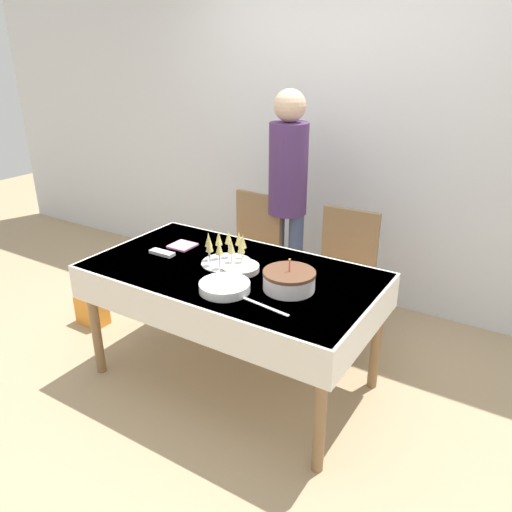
{
  "coord_description": "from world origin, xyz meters",
  "views": [
    {
      "loc": [
        1.52,
        -2.16,
        1.97
      ],
      "look_at": [
        0.16,
        0.01,
        0.88
      ],
      "focal_mm": 35.0,
      "sensor_mm": 36.0,
      "label": 1
    }
  ],
  "objects_px": {
    "dining_chair_far_right": "(342,274)",
    "gift_bag": "(92,310)",
    "person_standing": "(288,186)",
    "plate_stack_main": "(225,287)",
    "birthday_cake": "(289,280)",
    "plate_stack_dessert": "(240,268)",
    "dining_chair_far_left": "(251,252)",
    "champagne_tray": "(227,248)"
  },
  "relations": [
    {
      "from": "dining_chair_far_left",
      "to": "dining_chair_far_right",
      "type": "bearing_deg",
      "value": 0.01
    },
    {
      "from": "dining_chair_far_right",
      "to": "dining_chair_far_left",
      "type": "bearing_deg",
      "value": -179.99
    },
    {
      "from": "dining_chair_far_right",
      "to": "plate_stack_dessert",
      "type": "height_order",
      "value": "dining_chair_far_right"
    },
    {
      "from": "plate_stack_dessert",
      "to": "birthday_cake",
      "type": "bearing_deg",
      "value": -9.56
    },
    {
      "from": "plate_stack_main",
      "to": "plate_stack_dessert",
      "type": "xyz_separation_m",
      "value": [
        -0.07,
        0.26,
        -0.01
      ]
    },
    {
      "from": "dining_chair_far_right",
      "to": "gift_bag",
      "type": "relative_size",
      "value": 4.07
    },
    {
      "from": "champagne_tray",
      "to": "plate_stack_main",
      "type": "distance_m",
      "value": 0.37
    },
    {
      "from": "champagne_tray",
      "to": "plate_stack_main",
      "type": "bearing_deg",
      "value": -56.78
    },
    {
      "from": "champagne_tray",
      "to": "dining_chair_far_left",
      "type": "bearing_deg",
      "value": 112.25
    },
    {
      "from": "champagne_tray",
      "to": "plate_stack_main",
      "type": "height_order",
      "value": "champagne_tray"
    },
    {
      "from": "person_standing",
      "to": "dining_chair_far_right",
      "type": "bearing_deg",
      "value": -16.67
    },
    {
      "from": "birthday_cake",
      "to": "person_standing",
      "type": "bearing_deg",
      "value": 119.24
    },
    {
      "from": "birthday_cake",
      "to": "plate_stack_dessert",
      "type": "distance_m",
      "value": 0.36
    },
    {
      "from": "dining_chair_far_right",
      "to": "plate_stack_main",
      "type": "relative_size",
      "value": 3.49
    },
    {
      "from": "champagne_tray",
      "to": "plate_stack_dessert",
      "type": "xyz_separation_m",
      "value": [
        0.13,
        -0.05,
        -0.08
      ]
    },
    {
      "from": "dining_chair_far_left",
      "to": "dining_chair_far_right",
      "type": "height_order",
      "value": "same"
    },
    {
      "from": "dining_chair_far_right",
      "to": "gift_bag",
      "type": "distance_m",
      "value": 1.9
    },
    {
      "from": "birthday_cake",
      "to": "plate_stack_dessert",
      "type": "relative_size",
      "value": 1.27
    },
    {
      "from": "dining_chair_far_left",
      "to": "plate_stack_dessert",
      "type": "bearing_deg",
      "value": -61.22
    },
    {
      "from": "dining_chair_far_right",
      "to": "birthday_cake",
      "type": "bearing_deg",
      "value": -87.81
    },
    {
      "from": "plate_stack_main",
      "to": "gift_bag",
      "type": "xyz_separation_m",
      "value": [
        -1.43,
        0.24,
        -0.68
      ]
    },
    {
      "from": "birthday_cake",
      "to": "gift_bag",
      "type": "bearing_deg",
      "value": 178.53
    },
    {
      "from": "dining_chair_far_right",
      "to": "plate_stack_main",
      "type": "height_order",
      "value": "dining_chair_far_right"
    },
    {
      "from": "birthday_cake",
      "to": "champagne_tray",
      "type": "xyz_separation_m",
      "value": [
        -0.48,
        0.11,
        0.04
      ]
    },
    {
      "from": "dining_chair_far_right",
      "to": "plate_stack_main",
      "type": "bearing_deg",
      "value": -103.49
    },
    {
      "from": "birthday_cake",
      "to": "champagne_tray",
      "type": "relative_size",
      "value": 0.92
    },
    {
      "from": "champagne_tray",
      "to": "plate_stack_dessert",
      "type": "height_order",
      "value": "champagne_tray"
    },
    {
      "from": "champagne_tray",
      "to": "plate_stack_main",
      "type": "relative_size",
      "value": 1.12
    },
    {
      "from": "dining_chair_far_right",
      "to": "plate_stack_dessert",
      "type": "relative_size",
      "value": 4.3
    },
    {
      "from": "champagne_tray",
      "to": "person_standing",
      "type": "distance_m",
      "value": 0.9
    },
    {
      "from": "champagne_tray",
      "to": "gift_bag",
      "type": "relative_size",
      "value": 1.3
    },
    {
      "from": "birthday_cake",
      "to": "plate_stack_main",
      "type": "height_order",
      "value": "birthday_cake"
    },
    {
      "from": "birthday_cake",
      "to": "person_standing",
      "type": "height_order",
      "value": "person_standing"
    },
    {
      "from": "champagne_tray",
      "to": "gift_bag",
      "type": "bearing_deg",
      "value": -176.94
    },
    {
      "from": "dining_chair_far_left",
      "to": "dining_chair_far_right",
      "type": "distance_m",
      "value": 0.75
    },
    {
      "from": "dining_chair_far_left",
      "to": "champagne_tray",
      "type": "height_order",
      "value": "dining_chair_far_left"
    },
    {
      "from": "birthday_cake",
      "to": "plate_stack_main",
      "type": "relative_size",
      "value": 1.03
    },
    {
      "from": "birthday_cake",
      "to": "plate_stack_main",
      "type": "xyz_separation_m",
      "value": [
        -0.28,
        -0.2,
        -0.03
      ]
    },
    {
      "from": "plate_stack_main",
      "to": "person_standing",
      "type": "height_order",
      "value": "person_standing"
    },
    {
      "from": "plate_stack_dessert",
      "to": "gift_bag",
      "type": "distance_m",
      "value": 1.51
    },
    {
      "from": "dining_chair_far_left",
      "to": "birthday_cake",
      "type": "relative_size",
      "value": 3.38
    },
    {
      "from": "plate_stack_main",
      "to": "person_standing",
      "type": "distance_m",
      "value": 1.25
    }
  ]
}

